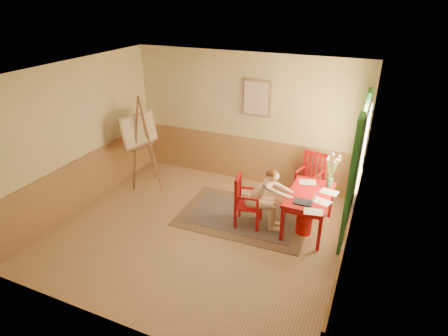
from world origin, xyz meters
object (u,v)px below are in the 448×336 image
at_px(table, 309,198).
at_px(chair_back, 310,179).
at_px(chair_left, 246,201).
at_px(easel, 141,134).
at_px(figure, 264,196).
at_px(laptop, 307,201).

distance_m(table, chair_back, 0.99).
distance_m(chair_left, easel, 2.74).
distance_m(figure, easel, 2.99).
height_order(laptop, easel, easel).
distance_m(figure, laptop, 0.78).
bearing_deg(table, chair_back, 100.29).
bearing_deg(laptop, easel, 170.16).
height_order(chair_left, chair_back, chair_back).
height_order(chair_back, figure, figure).
distance_m(chair_back, laptop, 1.36).
relative_size(table, figure, 1.04).
relative_size(figure, easel, 0.58).
relative_size(chair_back, easel, 0.51).
xyz_separation_m(table, figure, (-0.75, -0.27, 0.01)).
bearing_deg(easel, chair_left, -12.87).
bearing_deg(figure, chair_left, -171.36).
bearing_deg(laptop, table, 92.28).
height_order(table, laptop, laptop).
distance_m(table, chair_left, 1.11).
bearing_deg(chair_left, laptop, -2.34).
xyz_separation_m(figure, easel, (-2.89, 0.54, 0.54)).
xyz_separation_m(table, chair_left, (-1.06, -0.31, -0.14)).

